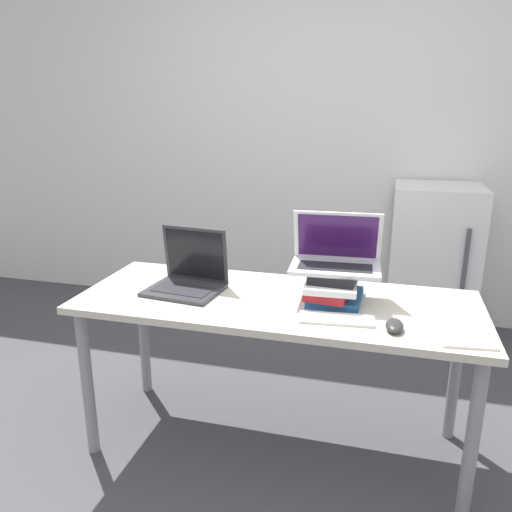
# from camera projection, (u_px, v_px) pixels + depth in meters

# --- Properties ---
(ground_plane) EXTENTS (14.00, 14.00, 0.00)m
(ground_plane) POSITION_uv_depth(u_px,v_px,m) (257.00, 492.00, 1.98)
(ground_plane) COLOR #424247
(wall_back) EXTENTS (8.00, 0.05, 2.70)m
(wall_back) POSITION_uv_depth(u_px,v_px,m) (330.00, 125.00, 3.41)
(wall_back) COLOR silver
(wall_back) RESTS_ON ground_plane
(desk) EXTENTS (1.65, 0.64, 0.70)m
(desk) POSITION_uv_depth(u_px,v_px,m) (276.00, 316.00, 2.10)
(desk) COLOR beige
(desk) RESTS_ON ground_plane
(laptop_left) EXTENTS (0.33, 0.29, 0.26)m
(laptop_left) POSITION_uv_depth(u_px,v_px,m) (188.00, 278.00, 2.17)
(laptop_left) COLOR #333338
(laptop_left) RESTS_ON desk
(book_stack) EXTENTS (0.23, 0.30, 0.13)m
(book_stack) POSITION_uv_depth(u_px,v_px,m) (333.00, 286.00, 2.04)
(book_stack) COLOR #235693
(book_stack) RESTS_ON desk
(laptop_on_books) EXTENTS (0.37, 0.25, 0.23)m
(laptop_on_books) POSITION_uv_depth(u_px,v_px,m) (336.00, 257.00, 2.04)
(laptop_on_books) COLOR silver
(laptop_on_books) RESTS_ON book_stack
(wireless_keyboard) EXTENTS (0.29, 0.13, 0.01)m
(wireless_keyboard) POSITION_uv_depth(u_px,v_px,m) (337.00, 319.00, 1.86)
(wireless_keyboard) COLOR white
(wireless_keyboard) RESTS_ON desk
(mouse) EXTENTS (0.06, 0.11, 0.03)m
(mouse) POSITION_uv_depth(u_px,v_px,m) (395.00, 326.00, 1.78)
(mouse) COLOR #2D2D2D
(mouse) RESTS_ON desk
(notepad) EXTENTS (0.21, 0.31, 0.01)m
(notepad) POSITION_uv_depth(u_px,v_px,m) (461.00, 330.00, 1.78)
(notepad) COLOR white
(notepad) RESTS_ON desk
(mini_fridge) EXTENTS (0.53, 0.51, 1.01)m
(mini_fridge) POSITION_uv_depth(u_px,v_px,m) (432.00, 264.00, 3.20)
(mini_fridge) COLOR white
(mini_fridge) RESTS_ON ground_plane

